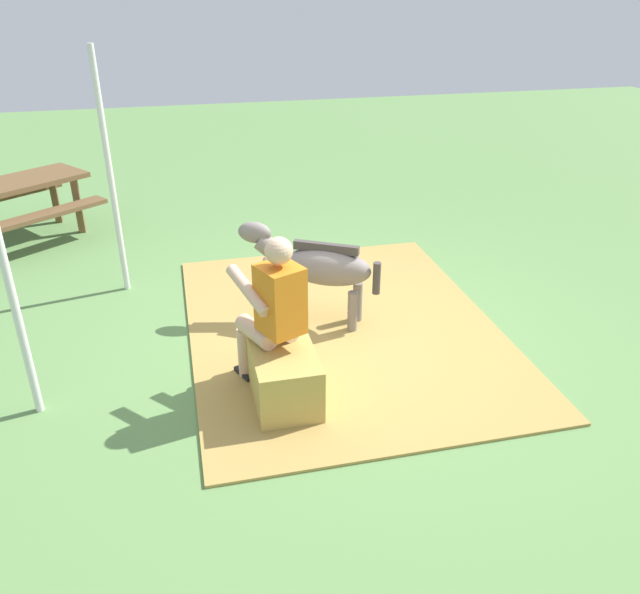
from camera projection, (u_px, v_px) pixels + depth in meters
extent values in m
plane|color=#608C4C|center=(339.00, 341.00, 5.70)|extent=(24.00, 24.00, 0.00)
cube|color=#AD8C47|center=(343.00, 327.00, 5.91)|extent=(3.60, 2.79, 0.02)
cube|color=tan|center=(284.00, 375.00, 4.83)|extent=(0.77, 0.47, 0.45)
cylinder|color=#D8AD8C|center=(256.00, 332.00, 4.83)|extent=(0.42, 0.29, 0.14)
cylinder|color=#D8AD8C|center=(245.00, 353.00, 5.10)|extent=(0.11, 0.11, 0.45)
cube|color=black|center=(246.00, 374.00, 5.19)|extent=(0.24, 0.18, 0.06)
cylinder|color=#D8AD8C|center=(278.00, 324.00, 4.93)|extent=(0.42, 0.29, 0.14)
cylinder|color=#D8AD8C|center=(266.00, 346.00, 5.21)|extent=(0.11, 0.11, 0.45)
cube|color=black|center=(267.00, 366.00, 5.30)|extent=(0.24, 0.18, 0.06)
cube|color=orange|center=(280.00, 299.00, 4.59)|extent=(0.39, 0.38, 0.52)
cylinder|color=#D8AD8C|center=(248.00, 290.00, 4.61)|extent=(0.50, 0.28, 0.26)
cylinder|color=#D8AD8C|center=(285.00, 279.00, 4.78)|extent=(0.50, 0.28, 0.26)
sphere|color=#D8AD8C|center=(279.00, 251.00, 4.41)|extent=(0.20, 0.20, 0.20)
ellipsoid|color=slate|center=(326.00, 267.00, 5.75)|extent=(0.69, 0.89, 0.34)
cylinder|color=slate|center=(294.00, 304.00, 5.91)|extent=(0.09, 0.09, 0.41)
cylinder|color=slate|center=(301.00, 295.00, 6.08)|extent=(0.09, 0.09, 0.41)
cylinder|color=slate|center=(352.00, 312.00, 5.77)|extent=(0.09, 0.09, 0.41)
cylinder|color=slate|center=(357.00, 303.00, 5.94)|extent=(0.09, 0.09, 0.41)
cylinder|color=slate|center=(274.00, 251.00, 5.83)|extent=(0.34, 0.41, 0.33)
ellipsoid|color=slate|center=(255.00, 233.00, 5.80)|extent=(0.30, 0.36, 0.20)
cube|color=#433D3A|center=(326.00, 248.00, 5.67)|extent=(0.35, 0.55, 0.08)
cylinder|color=#433D3A|center=(377.00, 278.00, 5.66)|extent=(0.07, 0.07, 0.30)
cylinder|color=silver|center=(5.00, 265.00, 4.26)|extent=(0.06, 0.06, 2.41)
cylinder|color=silver|center=(110.00, 177.00, 6.12)|extent=(0.06, 0.06, 2.41)
cube|color=brown|center=(18.00, 183.00, 7.58)|extent=(1.46, 1.62, 0.06)
cube|color=brown|center=(2.00, 196.00, 8.01)|extent=(1.09, 1.35, 0.05)
cube|color=brown|center=(46.00, 215.00, 7.41)|extent=(1.09, 1.35, 0.05)
cube|color=brown|center=(78.00, 206.00, 7.97)|extent=(0.08, 0.08, 0.69)
cube|color=brown|center=(55.00, 197.00, 8.29)|extent=(0.08, 0.08, 0.69)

